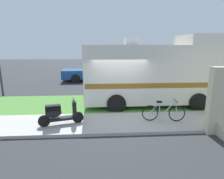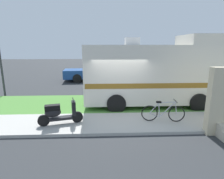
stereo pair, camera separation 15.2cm
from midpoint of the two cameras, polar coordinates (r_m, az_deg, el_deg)
The scene contains 9 objects.
ground_plane at distance 8.69m, azimuth 2.76°, elevation -7.51°, with size 80.00×80.00×0.00m, color #2D3033.
sidewalk at distance 7.56m, azimuth 3.61°, elevation -10.28°, with size 24.00×2.00×0.12m.
grass_strip at distance 10.09m, azimuth 1.98°, elevation -4.31°, with size 24.00×3.40×0.08m.
motorhome_rv at distance 9.84m, azimuth 12.90°, elevation 5.05°, with size 6.78×2.53×3.64m.
scooter at distance 7.38m, azimuth -15.58°, elevation -7.04°, with size 1.67×0.66×0.97m.
bicycle at distance 7.71m, azimuth 16.04°, elevation -6.87°, with size 1.71×0.52×0.88m.
pickup_truck_near at distance 14.49m, azimuth 9.00°, elevation 4.60°, with size 5.17×2.42×1.79m.
pickup_truck_far at distance 17.08m, azimuth -2.73°, elevation 5.92°, with size 5.86×2.42×1.72m.
street_lamp_post at distance 13.27m, azimuth -31.10°, elevation 8.95°, with size 0.28×0.28×4.14m.
Camera 2 is at (-0.70, -8.10, 3.05)m, focal length 29.56 mm.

